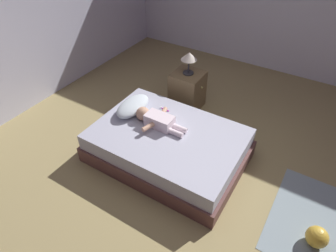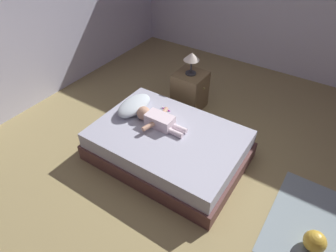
{
  "view_description": "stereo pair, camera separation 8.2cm",
  "coord_description": "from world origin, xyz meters",
  "px_view_note": "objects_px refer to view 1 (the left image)",
  "views": [
    {
      "loc": [
        -2.12,
        -0.73,
        2.63
      ],
      "look_at": [
        0.04,
        0.6,
        0.51
      ],
      "focal_mm": 31.09,
      "sensor_mm": 36.0,
      "label": 1
    },
    {
      "loc": [
        -2.08,
        -0.8,
        2.63
      ],
      "look_at": [
        0.04,
        0.6,
        0.51
      ],
      "focal_mm": 31.09,
      "sensor_mm": 36.0,
      "label": 2
    }
  ],
  "objects_px": {
    "lamp": "(189,58)",
    "toothbrush": "(164,109)",
    "nightstand": "(187,91)",
    "bed": "(168,146)",
    "baby": "(156,119)",
    "pillow": "(133,106)",
    "toy_ball": "(317,237)"
  },
  "relations": [
    {
      "from": "lamp",
      "to": "toothbrush",
      "type": "bearing_deg",
      "value": -176.11
    },
    {
      "from": "nightstand",
      "to": "lamp",
      "type": "height_order",
      "value": "lamp"
    },
    {
      "from": "bed",
      "to": "lamp",
      "type": "height_order",
      "value": "lamp"
    },
    {
      "from": "baby",
      "to": "bed",
      "type": "bearing_deg",
      "value": -105.71
    },
    {
      "from": "toothbrush",
      "to": "nightstand",
      "type": "xyz_separation_m",
      "value": [
        0.71,
        0.05,
        -0.13
      ]
    },
    {
      "from": "pillow",
      "to": "nightstand",
      "type": "relative_size",
      "value": 0.95
    },
    {
      "from": "bed",
      "to": "pillow",
      "type": "xyz_separation_m",
      "value": [
        0.13,
        0.6,
        0.28
      ]
    },
    {
      "from": "bed",
      "to": "toothbrush",
      "type": "distance_m",
      "value": 0.5
    },
    {
      "from": "toothbrush",
      "to": "nightstand",
      "type": "relative_size",
      "value": 0.23
    },
    {
      "from": "bed",
      "to": "nightstand",
      "type": "bearing_deg",
      "value": 16.81
    },
    {
      "from": "bed",
      "to": "nightstand",
      "type": "height_order",
      "value": "nightstand"
    },
    {
      "from": "bed",
      "to": "baby",
      "type": "height_order",
      "value": "baby"
    },
    {
      "from": "toothbrush",
      "to": "lamp",
      "type": "height_order",
      "value": "lamp"
    },
    {
      "from": "lamp",
      "to": "toy_ball",
      "type": "relative_size",
      "value": 1.56
    },
    {
      "from": "toothbrush",
      "to": "nightstand",
      "type": "height_order",
      "value": "nightstand"
    },
    {
      "from": "toothbrush",
      "to": "pillow",
      "type": "bearing_deg",
      "value": 125.69
    },
    {
      "from": "bed",
      "to": "lamp",
      "type": "distance_m",
      "value": 1.28
    },
    {
      "from": "baby",
      "to": "toy_ball",
      "type": "bearing_deg",
      "value": -98.53
    },
    {
      "from": "bed",
      "to": "toothbrush",
      "type": "height_order",
      "value": "toothbrush"
    },
    {
      "from": "bed",
      "to": "pillow",
      "type": "distance_m",
      "value": 0.67
    },
    {
      "from": "baby",
      "to": "lamp",
      "type": "relative_size",
      "value": 2.07
    },
    {
      "from": "lamp",
      "to": "toy_ball",
      "type": "bearing_deg",
      "value": -121.99
    },
    {
      "from": "bed",
      "to": "nightstand",
      "type": "relative_size",
      "value": 3.14
    },
    {
      "from": "toothbrush",
      "to": "lamp",
      "type": "relative_size",
      "value": 0.41
    },
    {
      "from": "nightstand",
      "to": "bed",
      "type": "bearing_deg",
      "value": -163.19
    },
    {
      "from": "toothbrush",
      "to": "nightstand",
      "type": "distance_m",
      "value": 0.73
    },
    {
      "from": "toothbrush",
      "to": "toy_ball",
      "type": "height_order",
      "value": "toothbrush"
    },
    {
      "from": "nightstand",
      "to": "lamp",
      "type": "distance_m",
      "value": 0.53
    },
    {
      "from": "bed",
      "to": "toy_ball",
      "type": "bearing_deg",
      "value": -97.69
    },
    {
      "from": "toothbrush",
      "to": "bed",
      "type": "bearing_deg",
      "value": -142.4
    },
    {
      "from": "pillow",
      "to": "nightstand",
      "type": "xyz_separation_m",
      "value": [
        0.94,
        -0.27,
        -0.2
      ]
    },
    {
      "from": "pillow",
      "to": "baby",
      "type": "height_order",
      "value": "baby"
    }
  ]
}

